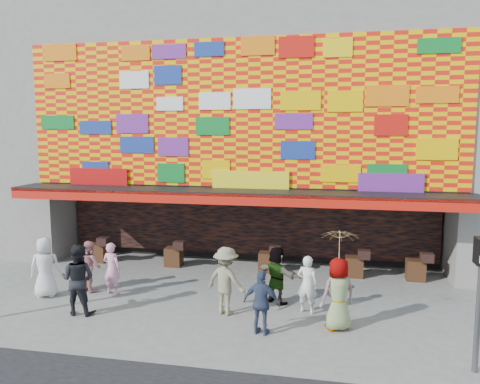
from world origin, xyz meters
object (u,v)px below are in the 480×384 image
Objects in this scene: ped_e at (262,303)px; ped_h at (307,284)px; ped_d at (226,281)px; ped_a at (45,267)px; ped_b at (112,269)px; ped_i at (90,266)px; ped_c at (78,279)px; ped_g at (338,294)px; ped_f at (277,275)px; signal_right at (480,285)px; parasol at (340,247)px.

ped_e is 1.90m from ped_h.
ped_a is at bearing 18.68° from ped_d.
ped_b is 1.00× the size of ped_h.
ped_d is 1.16× the size of ped_h.
ped_e reaches higher than ped_i.
ped_b reaches higher than ped_i.
ped_g is at bearing -179.24° from ped_c.
ped_d reaches higher than ped_e.
ped_b is 5.94m from ped_h.
ped_b is 0.97× the size of ped_f.
ped_f reaches higher than ped_i.
ped_h is (6.12, 1.29, -0.16)m from ped_c.
ped_f is at bearing -168.38° from ped_b.
ped_f is at bearing -81.16° from ped_e.
ped_h is at bearing 144.73° from signal_right.
ped_e is at bearing 121.30° from ped_f.
ped_d is at bearing 74.65° from ped_f.
ped_b reaches higher than ped_e.
signal_right reaches higher than ped_b.
ped_a is 1.29m from ped_i.
ped_h is 1.02× the size of ped_i.
ped_d reaches higher than ped_i.
ped_i is at bearing -39.01° from ped_g.
ped_c reaches higher than ped_a.
signal_right is 1.61× the size of ped_d.
ped_h is (-0.82, 0.95, -0.12)m from ped_g.
ped_h is 0.89× the size of parasol.
ped_c reaches higher than ped_i.
ped_b is 0.90× the size of parasol.
ped_g is at bearing -148.65° from ped_e.
ped_g is (2.98, -0.44, -0.01)m from ped_d.
ped_f is at bearing -144.72° from ped_i.
ped_a is at bearing 41.06° from ped_f.
ped_d is 1.18× the size of ped_i.
ped_c reaches higher than ped_b.
ped_e is at bearing 167.50° from ped_b.
parasol reaches higher than ped_a.
ped_a reaches higher than ped_f.
ped_d is 1.01× the size of ped_g.
ped_g is at bearing -167.22° from ped_d.
ped_h is 6.80m from ped_i.
signal_right is 1.65× the size of ped_a.
parasol is (0.00, 0.00, 1.20)m from ped_g.
parasol is at bearing -167.22° from ped_d.
ped_b is at bearing 12.77° from ped_h.
ped_b is 5.28m from ped_e.
ped_b is at bearing -159.14° from ped_i.
ped_a is 8.64m from ped_g.
ped_a is at bearing 175.51° from parasol.
ped_d is at bearing 176.44° from ped_b.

